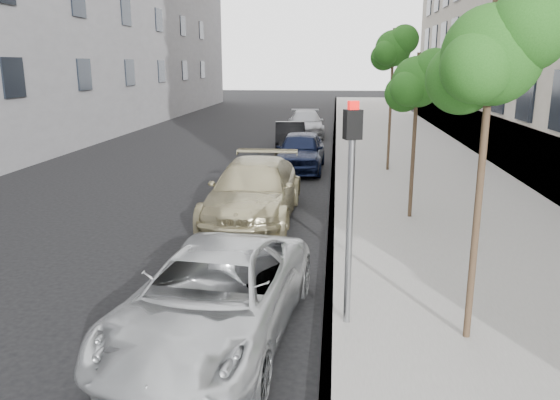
% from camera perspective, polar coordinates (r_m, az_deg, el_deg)
% --- Properties ---
extents(ground, '(160.00, 160.00, 0.00)m').
position_cam_1_polar(ground, '(7.31, -5.06, -19.26)').
color(ground, black).
rests_on(ground, ground).
extents(sidewalk, '(6.40, 72.00, 0.14)m').
position_cam_1_polar(sidewalk, '(30.41, 11.66, 6.33)').
color(sidewalk, gray).
rests_on(sidewalk, ground).
extents(curb, '(0.15, 72.00, 0.14)m').
position_cam_1_polar(curb, '(30.25, 5.72, 6.51)').
color(curb, '#9E9B93').
rests_on(curb, ground).
extents(tree_near, '(1.65, 1.45, 4.79)m').
position_cam_1_polar(tree_near, '(7.76, 21.44, 13.86)').
color(tree_near, '#38281C').
rests_on(tree_near, sidewalk).
extents(tree_mid, '(1.62, 1.42, 4.24)m').
position_cam_1_polar(tree_mid, '(14.14, 14.28, 11.89)').
color(tree_mid, '#38281C').
rests_on(tree_mid, sidewalk).
extents(tree_far, '(1.65, 1.45, 5.21)m').
position_cam_1_polar(tree_far, '(20.60, 11.83, 15.22)').
color(tree_far, '#38281C').
rests_on(tree_far, sidewalk).
extents(signal_pole, '(0.28, 0.25, 3.37)m').
position_cam_1_polar(signal_pole, '(7.99, 7.39, 1.07)').
color(signal_pole, '#939699').
rests_on(signal_pole, sidewalk).
extents(minivan, '(2.75, 5.10, 1.36)m').
position_cam_1_polar(minivan, '(8.20, -6.94, -10.04)').
color(minivan, silver).
rests_on(minivan, ground).
extents(suv, '(2.27, 5.38, 1.55)m').
position_cam_1_polar(suv, '(14.27, -2.75, 0.94)').
color(suv, tan).
rests_on(suv, ground).
extents(sedan_blue, '(1.84, 4.40, 1.49)m').
position_cam_1_polar(sedan_blue, '(21.10, 2.17, 5.14)').
color(sedan_blue, black).
rests_on(sedan_blue, ground).
extents(sedan_black, '(1.81, 4.11, 1.31)m').
position_cam_1_polar(sedan_black, '(26.08, 1.05, 6.67)').
color(sedan_black, black).
rests_on(sedan_black, ground).
extents(sedan_rear, '(2.32, 4.99, 1.41)m').
position_cam_1_polar(sedan_rear, '(31.30, 2.70, 7.98)').
color(sedan_rear, '#9E9FA5').
rests_on(sedan_rear, ground).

